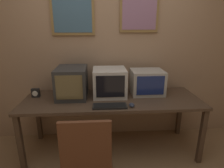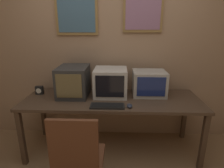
{
  "view_description": "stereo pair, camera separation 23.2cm",
  "coord_description": "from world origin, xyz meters",
  "px_view_note": "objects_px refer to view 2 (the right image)",
  "views": [
    {
      "loc": [
        -0.15,
        -1.25,
        1.65
      ],
      "look_at": [
        0.0,
        0.97,
        0.95
      ],
      "focal_mm": 30.0,
      "sensor_mm": 36.0,
      "label": 1
    },
    {
      "loc": [
        0.09,
        -1.25,
        1.65
      ],
      "look_at": [
        0.0,
        0.97,
        0.95
      ],
      "focal_mm": 30.0,
      "sensor_mm": 36.0,
      "label": 2
    }
  ],
  "objects_px": {
    "monitor_center": "(111,82)",
    "monitor_right": "(149,83)",
    "mouse_near_keyboard": "(130,106)",
    "desk_clock": "(39,90)",
    "keyboard_main": "(107,106)",
    "monitor_left": "(74,81)",
    "office_chair": "(79,167)"
  },
  "relations": [
    {
      "from": "monitor_center",
      "to": "monitor_right",
      "type": "height_order",
      "value": "monitor_center"
    },
    {
      "from": "mouse_near_keyboard",
      "to": "desk_clock",
      "type": "bearing_deg",
      "value": 162.38
    },
    {
      "from": "monitor_center",
      "to": "monitor_right",
      "type": "bearing_deg",
      "value": 3.36
    },
    {
      "from": "monitor_right",
      "to": "mouse_near_keyboard",
      "type": "relative_size",
      "value": 4.13
    },
    {
      "from": "mouse_near_keyboard",
      "to": "monitor_right",
      "type": "bearing_deg",
      "value": 57.01
    },
    {
      "from": "monitor_right",
      "to": "keyboard_main",
      "type": "distance_m",
      "value": 0.69
    },
    {
      "from": "monitor_left",
      "to": "monitor_right",
      "type": "relative_size",
      "value": 1.13
    },
    {
      "from": "monitor_right",
      "to": "office_chair",
      "type": "xyz_separation_m",
      "value": [
        -0.75,
        -0.99,
        -0.5
      ]
    },
    {
      "from": "desk_clock",
      "to": "monitor_right",
      "type": "bearing_deg",
      "value": 1.72
    },
    {
      "from": "monitor_left",
      "to": "office_chair",
      "type": "distance_m",
      "value": 1.11
    },
    {
      "from": "keyboard_main",
      "to": "desk_clock",
      "type": "relative_size",
      "value": 3.48
    },
    {
      "from": "monitor_center",
      "to": "monitor_right",
      "type": "relative_size",
      "value": 0.99
    },
    {
      "from": "office_chair",
      "to": "monitor_left",
      "type": "bearing_deg",
      "value": 104.26
    },
    {
      "from": "monitor_left",
      "to": "office_chair",
      "type": "bearing_deg",
      "value": -75.74
    },
    {
      "from": "monitor_right",
      "to": "mouse_near_keyboard",
      "type": "height_order",
      "value": "monitor_right"
    },
    {
      "from": "keyboard_main",
      "to": "mouse_near_keyboard",
      "type": "bearing_deg",
      "value": -0.32
    },
    {
      "from": "monitor_left",
      "to": "keyboard_main",
      "type": "xyz_separation_m",
      "value": [
        0.47,
        -0.37,
        -0.18
      ]
    },
    {
      "from": "keyboard_main",
      "to": "mouse_near_keyboard",
      "type": "relative_size",
      "value": 3.79
    },
    {
      "from": "keyboard_main",
      "to": "desk_clock",
      "type": "distance_m",
      "value": 1.01
    },
    {
      "from": "keyboard_main",
      "to": "mouse_near_keyboard",
      "type": "height_order",
      "value": "mouse_near_keyboard"
    },
    {
      "from": "monitor_center",
      "to": "monitor_left",
      "type": "bearing_deg",
      "value": -177.26
    },
    {
      "from": "keyboard_main",
      "to": "office_chair",
      "type": "bearing_deg",
      "value": -111.77
    },
    {
      "from": "monitor_left",
      "to": "mouse_near_keyboard",
      "type": "xyz_separation_m",
      "value": [
        0.72,
        -0.37,
        -0.17
      ]
    },
    {
      "from": "mouse_near_keyboard",
      "to": "monitor_left",
      "type": "bearing_deg",
      "value": 152.73
    },
    {
      "from": "monitor_left",
      "to": "keyboard_main",
      "type": "distance_m",
      "value": 0.62
    },
    {
      "from": "monitor_right",
      "to": "keyboard_main",
      "type": "bearing_deg",
      "value": -141.33
    },
    {
      "from": "office_chair",
      "to": "keyboard_main",
      "type": "bearing_deg",
      "value": 68.23
    },
    {
      "from": "monitor_left",
      "to": "desk_clock",
      "type": "bearing_deg",
      "value": 178.92
    },
    {
      "from": "monitor_right",
      "to": "mouse_near_keyboard",
      "type": "xyz_separation_m",
      "value": [
        -0.27,
        -0.42,
        -0.14
      ]
    },
    {
      "from": "monitor_center",
      "to": "mouse_near_keyboard",
      "type": "xyz_separation_m",
      "value": [
        0.23,
        -0.39,
        -0.16
      ]
    },
    {
      "from": "keyboard_main",
      "to": "mouse_near_keyboard",
      "type": "xyz_separation_m",
      "value": [
        0.25,
        -0.0,
        0.01
      ]
    },
    {
      "from": "keyboard_main",
      "to": "desk_clock",
      "type": "height_order",
      "value": "desk_clock"
    }
  ]
}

